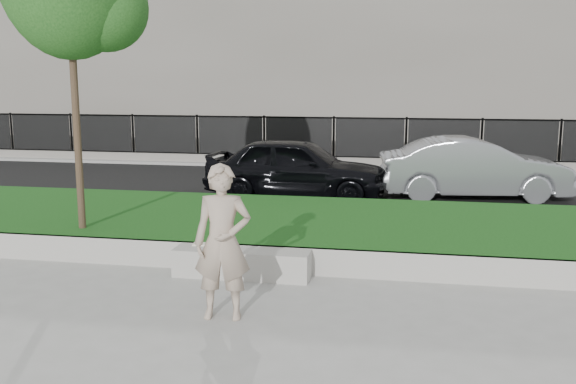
% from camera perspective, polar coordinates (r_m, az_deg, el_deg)
% --- Properties ---
extents(ground, '(90.00, 90.00, 0.00)m').
position_cam_1_polar(ground, '(8.34, -1.52, -9.38)').
color(ground, gray).
rests_on(ground, ground).
extents(grass_bank, '(34.00, 4.00, 0.40)m').
position_cam_1_polar(grass_bank, '(11.11, 1.74, -3.31)').
color(grass_bank, '#0E390E').
rests_on(grass_bank, ground).
extents(grass_kerb, '(34.00, 0.08, 0.40)m').
position_cam_1_polar(grass_kerb, '(9.24, -0.16, -6.09)').
color(grass_kerb, '#9A9890').
rests_on(grass_kerb, ground).
extents(street, '(34.00, 7.00, 0.04)m').
position_cam_1_polar(street, '(16.50, 4.70, 0.46)').
color(street, black).
rests_on(street, ground).
extents(far_pavement, '(34.00, 3.00, 0.12)m').
position_cam_1_polar(far_pavement, '(20.92, 6.00, 2.60)').
color(far_pavement, gray).
rests_on(far_pavement, ground).
extents(iron_fence, '(32.00, 0.30, 1.50)m').
position_cam_1_polar(iron_fence, '(19.88, 5.79, 3.61)').
color(iron_fence, slate).
rests_on(iron_fence, far_pavement).
extents(building_facade, '(34.00, 10.00, 10.00)m').
position_cam_1_polar(building_facade, '(27.82, 7.43, 14.62)').
color(building_facade, '#69655C').
rests_on(building_facade, ground).
extents(stone_bench, '(1.94, 0.48, 0.40)m').
position_cam_1_polar(stone_bench, '(9.15, -4.10, -6.31)').
color(stone_bench, '#9A9890').
rests_on(stone_bench, ground).
extents(man, '(0.72, 0.52, 1.82)m').
position_cam_1_polar(man, '(7.45, -5.83, -4.47)').
color(man, tan).
rests_on(man, ground).
extents(book, '(0.22, 0.17, 0.02)m').
position_cam_1_polar(book, '(9.39, -7.80, -4.61)').
color(book, beige).
rests_on(book, stone_bench).
extents(car_dark, '(4.24, 1.87, 1.42)m').
position_cam_1_polar(car_dark, '(14.70, 0.77, 2.18)').
color(car_dark, black).
rests_on(car_dark, street).
extents(car_silver, '(4.41, 2.04, 1.40)m').
position_cam_1_polar(car_silver, '(15.27, 16.20, 2.04)').
color(car_silver, gray).
rests_on(car_silver, street).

